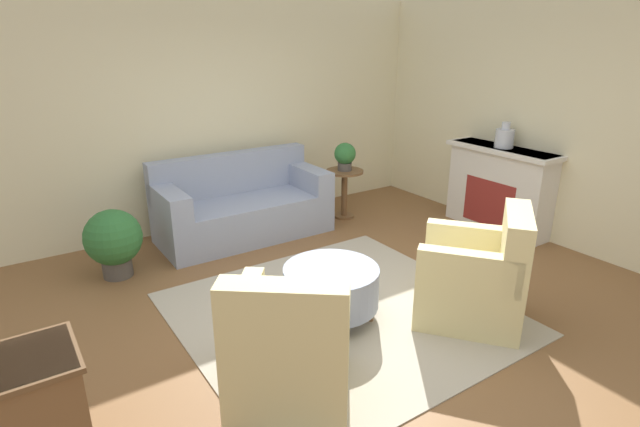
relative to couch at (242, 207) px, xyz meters
name	(u,v)px	position (x,y,z in m)	size (l,w,h in m)	color
ground_plane	(340,314)	(-0.10, -2.18, -0.35)	(16.00, 16.00, 0.00)	brown
wall_back	(207,114)	(-0.10, 0.66, 1.05)	(9.55, 0.12, 2.80)	beige
wall_right	(567,123)	(2.99, -2.18, 1.05)	(0.12, 10.07, 2.80)	beige
rug	(340,314)	(-0.10, -2.18, -0.35)	(2.64, 2.59, 0.01)	#B2A893
couch	(242,207)	(0.00, 0.00, 0.00)	(2.03, 0.90, 0.97)	#8E99B2
armchair_left	(290,351)	(-1.02, -2.88, 0.03)	(1.12, 1.13, 0.99)	beige
armchair_right	(478,279)	(0.81, -2.88, 0.03)	(1.12, 1.13, 0.99)	beige
ottoman_table	(331,286)	(-0.20, -2.17, -0.05)	(0.82, 0.82, 0.46)	#8E99B2
side_table	(344,186)	(1.41, -0.18, 0.09)	(0.49, 0.49, 0.65)	brown
fireplace	(499,187)	(2.75, -1.58, 0.20)	(0.44, 1.41, 1.05)	silver
vase_mantel_near	(505,138)	(2.73, -1.58, 0.81)	(0.22, 0.22, 0.31)	silver
potted_plant_on_side_table	(345,155)	(1.41, -0.18, 0.50)	(0.28, 0.28, 0.36)	#4C4742
potted_plant_floor	(113,240)	(-1.56, -0.31, 0.05)	(0.56, 0.56, 0.71)	#4C4742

